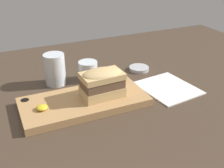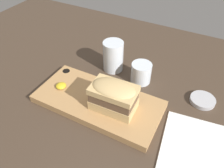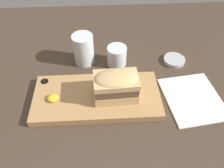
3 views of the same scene
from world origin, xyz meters
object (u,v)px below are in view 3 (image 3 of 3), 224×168
(napkin, at_px, (193,98))
(condiment_dish, at_px, (174,60))
(water_glass, at_px, (84,51))
(wine_glass, at_px, (117,56))
(serving_board, at_px, (97,97))
(sandwich, at_px, (116,85))

(napkin, xyz_separation_m, condiment_dish, (-0.02, 0.18, 0.00))
(water_glass, xyz_separation_m, condiment_dish, (0.34, -0.02, -0.04))
(wine_glass, xyz_separation_m, condiment_dish, (0.22, -0.00, -0.03))
(serving_board, height_order, wine_glass, wine_glass)
(water_glass, bearing_deg, wine_glass, -8.36)
(wine_glass, bearing_deg, sandwich, -95.57)
(serving_board, xyz_separation_m, condiment_dish, (0.29, 0.17, -0.01))
(serving_board, relative_size, sandwich, 2.97)
(water_glass, distance_m, wine_glass, 0.12)
(sandwich, bearing_deg, condiment_dish, 36.92)
(serving_board, xyz_separation_m, water_glass, (-0.04, 0.19, 0.04))
(serving_board, height_order, sandwich, sandwich)
(water_glass, relative_size, wine_glass, 1.58)
(wine_glass, height_order, condiment_dish, wine_glass)
(water_glass, bearing_deg, serving_board, -76.91)
(sandwich, xyz_separation_m, condiment_dish, (0.23, 0.17, -0.07))
(sandwich, height_order, wine_glass, sandwich)
(serving_board, relative_size, napkin, 1.81)
(sandwich, distance_m, condiment_dish, 0.30)
(sandwich, distance_m, napkin, 0.26)
(water_glass, height_order, napkin, water_glass)
(water_glass, xyz_separation_m, napkin, (0.35, -0.20, -0.05))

